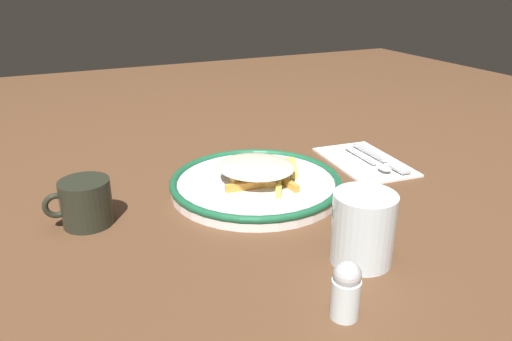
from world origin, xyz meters
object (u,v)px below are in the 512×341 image
spoon (375,163)px  coffee_mug (86,203)px  fries_heap (261,170)px  water_glass (363,228)px  napkin (364,161)px  fork (379,158)px  plate (256,184)px  salt_shaker (346,290)px

spoon → coffee_mug: (0.54, 0.00, 0.02)m
fries_heap → water_glass: size_ratio=1.97×
napkin → spoon: (0.00, 0.03, 0.01)m
fork → water_glass: water_glass is taller
plate → water_glass: (-0.03, 0.26, 0.04)m
napkin → fries_heap: bearing=7.6°
fork → napkin: bearing=-23.8°
water_glass → coffee_mug: (0.32, -0.26, -0.01)m
spoon → coffee_mug: size_ratio=1.51×
plate → fork: (-0.29, -0.02, -0.00)m
fries_heap → salt_shaker: bearing=80.3°
napkin → plate: bearing=7.1°
plate → water_glass: water_glass is taller
fries_heap → coffee_mug: 0.30m
fries_heap → salt_shaker: (0.06, 0.35, -0.00)m
plate → salt_shaker: salt_shaker is taller
plate → napkin: (-0.26, -0.03, -0.01)m
napkin → salt_shaker: bearing=50.9°
plate → coffee_mug: bearing=0.6°
fries_heap → water_glass: 0.26m
coffee_mug → fries_heap: bearing=-179.7°
spoon → coffee_mug: bearing=0.0°
plate → fries_heap: (-0.01, 0.00, 0.03)m
fries_heap → water_glass: water_glass is taller
plate → water_glass: size_ratio=3.10×
napkin → spoon: size_ratio=1.37×
coffee_mug → napkin: bearing=-176.3°
water_glass → salt_shaker: (0.09, 0.09, -0.01)m
napkin → water_glass: size_ratio=2.13×
spoon → salt_shaker: salt_shaker is taller
plate → napkin: 0.26m
spoon → water_glass: bearing=49.3°
salt_shaker → coffee_mug: bearing=-55.7°
water_glass → coffee_mug: water_glass is taller
plate → napkin: size_ratio=1.46×
fries_heap → plate: bearing=-10.2°
fries_heap → fork: (-0.28, -0.02, -0.03)m
plate → salt_shaker: bearing=81.7°
fork → salt_shaker: 0.50m
fork → spoon: size_ratio=1.16×
water_glass → fries_heap: bearing=-84.2°
fries_heap → coffee_mug: bearing=0.3°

